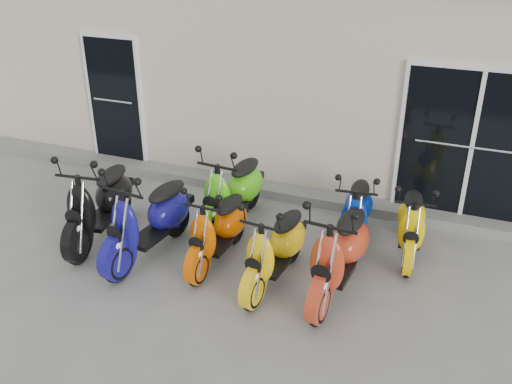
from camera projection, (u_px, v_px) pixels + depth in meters
ground at (239, 262)px, 7.45m from camera, size 80.00×80.00×0.00m
building at (342, 54)px, 11.06m from camera, size 14.00×6.00×3.20m
front_step at (288, 193)px, 9.10m from camera, size 14.00×0.40×0.15m
door_left at (115, 96)px, 9.73m from camera, size 1.07×0.08×2.22m
door_right at (473, 142)px, 7.85m from camera, size 2.02×0.08×2.22m
scooter_front_black at (98, 193)px, 7.70m from camera, size 0.93×1.97×1.40m
scooter_front_blue at (148, 209)px, 7.29m from camera, size 0.91×1.96×1.40m
scooter_front_orange_a at (218, 221)px, 7.21m from camera, size 0.66×1.66×1.21m
scooter_front_orange_b at (275, 240)px, 6.78m from camera, size 0.78×1.73×1.24m
scooter_front_red at (340, 242)px, 6.58m from camera, size 0.83×1.93×1.39m
scooter_back_green at (232, 183)px, 8.02m from camera, size 0.81×1.90×1.37m
scooter_back_blue at (357, 205)px, 7.57m from camera, size 0.78×1.71×1.22m
scooter_back_yellow at (412, 216)px, 7.39m from camera, size 0.72×1.61×1.16m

